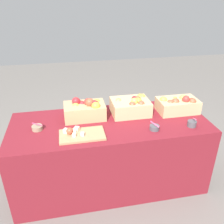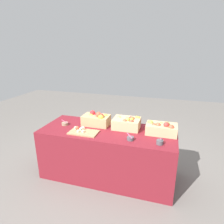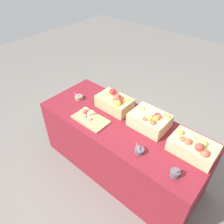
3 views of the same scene
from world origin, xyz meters
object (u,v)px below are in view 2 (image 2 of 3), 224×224
object	(u,v)px
apple_crate_left	(162,128)
sample_bowl_mid	(160,142)
cutting_board_front	(83,132)
apple_crate_right	(97,119)
sample_bowl_far	(130,138)
sample_bowl_near	(65,124)
apple_crate_middle	(127,123)

from	to	relation	value
apple_crate_left	sample_bowl_mid	distance (m)	0.32
apple_crate_left	cutting_board_front	distance (m)	1.07
cutting_board_front	apple_crate_right	bearing A→B (deg)	74.72
apple_crate_right	sample_bowl_far	distance (m)	0.68
sample_bowl_mid	sample_bowl_far	xyz separation A→B (m)	(-0.36, 0.01, -0.01)
sample_bowl_mid	sample_bowl_near	bearing A→B (deg)	171.24
apple_crate_middle	cutting_board_front	bearing A→B (deg)	-149.17
apple_crate_right	sample_bowl_mid	bearing A→B (deg)	-20.83
apple_crate_middle	sample_bowl_far	bearing A→B (deg)	-71.00
apple_crate_middle	apple_crate_left	bearing A→B (deg)	-6.42
apple_crate_left	sample_bowl_far	xyz separation A→B (m)	(-0.36, -0.30, -0.06)
sample_bowl_near	apple_crate_right	bearing A→B (deg)	17.38
apple_crate_middle	sample_bowl_mid	size ratio (longest dim) A/B	3.78
apple_crate_left	cutting_board_front	size ratio (longest dim) A/B	1.04
apple_crate_middle	sample_bowl_mid	xyz separation A→B (m)	(0.49, -0.37, -0.05)
apple_crate_right	sample_bowl_near	distance (m)	0.49
apple_crate_left	sample_bowl_far	world-z (taller)	apple_crate_left
apple_crate_right	sample_bowl_mid	distance (m)	1.01
cutting_board_front	sample_bowl_far	bearing A→B (deg)	-2.62
apple_crate_left	sample_bowl_near	distance (m)	1.41
apple_crate_middle	sample_bowl_mid	world-z (taller)	apple_crate_middle
apple_crate_right	sample_bowl_far	xyz separation A→B (m)	(0.58, -0.35, -0.07)
apple_crate_left	sample_bowl_mid	bearing A→B (deg)	-90.42
cutting_board_front	sample_bowl_mid	distance (m)	1.03
apple_crate_middle	sample_bowl_near	world-z (taller)	apple_crate_middle
apple_crate_right	cutting_board_front	xyz separation A→B (m)	(-0.09, -0.32, -0.08)
cutting_board_front	apple_crate_middle	bearing A→B (deg)	30.83
sample_bowl_mid	apple_crate_left	bearing A→B (deg)	89.58
apple_crate_left	apple_crate_right	xyz separation A→B (m)	(-0.95, 0.05, 0.01)
cutting_board_front	apple_crate_left	bearing A→B (deg)	14.73
apple_crate_left	apple_crate_middle	bearing A→B (deg)	173.58
apple_crate_left	sample_bowl_near	world-z (taller)	apple_crate_left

